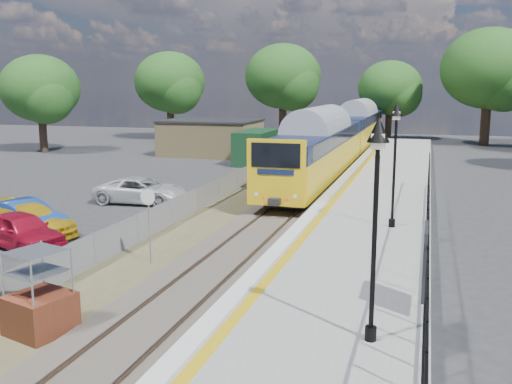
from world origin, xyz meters
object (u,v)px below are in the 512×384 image
at_px(victorian_lamp_north, 396,136).
at_px(car_yellow, 29,220).
at_px(car_red, 22,230).
at_px(car_white, 141,191).
at_px(brick_plinth, 39,294).
at_px(car_blue, 25,217).
at_px(victorian_lamp_south, 377,178).
at_px(train, 343,134).
at_px(speed_sign, 149,214).

bearing_deg(victorian_lamp_north, car_yellow, -171.63).
relative_size(car_red, car_white, 0.85).
xyz_separation_m(brick_plinth, car_blue, (-6.97, 8.18, -0.35)).
distance_m(victorian_lamp_south, car_red, 15.37).
relative_size(victorian_lamp_south, car_white, 0.95).
height_order(car_red, car_yellow, car_red).
bearing_deg(car_blue, car_yellow, -102.39).
height_order(car_red, car_blue, car_blue).
bearing_deg(brick_plinth, train, 85.75).
height_order(brick_plinth, car_blue, brick_plinth).
relative_size(speed_sign, car_red, 0.65).
distance_m(brick_plinth, car_white, 16.10).
bearing_deg(train, car_white, -113.01).
bearing_deg(victorian_lamp_north, train, 102.68).
xyz_separation_m(victorian_lamp_south, speed_sign, (-8.00, 5.74, -2.51)).
xyz_separation_m(car_red, car_blue, (-1.38, 1.90, 0.00)).
bearing_deg(car_white, brick_plinth, -165.57).
bearing_deg(victorian_lamp_south, car_yellow, 151.59).
distance_m(train, brick_plinth, 33.74).
distance_m(victorian_lamp_south, car_white, 20.48).
height_order(speed_sign, car_red, speed_sign).
height_order(train, car_red, train).
distance_m(victorian_lamp_north, car_yellow, 14.98).
relative_size(train, car_blue, 9.65).
bearing_deg(victorian_lamp_north, brick_plinth, -127.75).
bearing_deg(car_blue, victorian_lamp_north, -65.98).
height_order(brick_plinth, car_red, brick_plinth).
bearing_deg(car_white, car_yellow, 165.31).
relative_size(car_blue, car_yellow, 0.93).
xyz_separation_m(victorian_lamp_south, train, (-5.50, 33.55, -1.96)).
relative_size(victorian_lamp_south, speed_sign, 1.73).
xyz_separation_m(train, speed_sign, (-2.50, -27.81, -0.55)).
distance_m(victorian_lamp_south, speed_sign, 10.16).
bearing_deg(car_blue, car_white, 3.52).
relative_size(victorian_lamp_south, brick_plinth, 2.10).
bearing_deg(train, car_yellow, -109.47).
distance_m(victorian_lamp_south, train, 34.06).
height_order(victorian_lamp_north, car_blue, victorian_lamp_north).
relative_size(train, brick_plinth, 18.67).
distance_m(victorian_lamp_north, car_red, 14.37).
relative_size(victorian_lamp_south, car_yellow, 1.01).
bearing_deg(car_blue, victorian_lamp_south, -101.72).
height_order(speed_sign, car_blue, speed_sign).
xyz_separation_m(victorian_lamp_north, car_white, (-13.13, 5.12, -3.63)).
xyz_separation_m(car_blue, car_white, (1.64, 7.02, -0.03)).
relative_size(brick_plinth, car_red, 0.54).
bearing_deg(car_white, victorian_lamp_north, -116.20).
height_order(train, brick_plinth, train).
bearing_deg(train, car_blue, -110.41).
bearing_deg(car_red, car_blue, 58.06).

